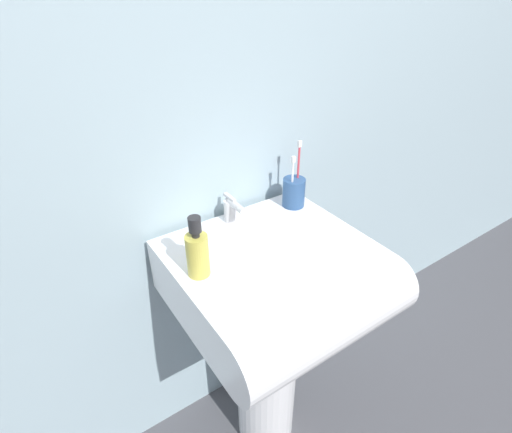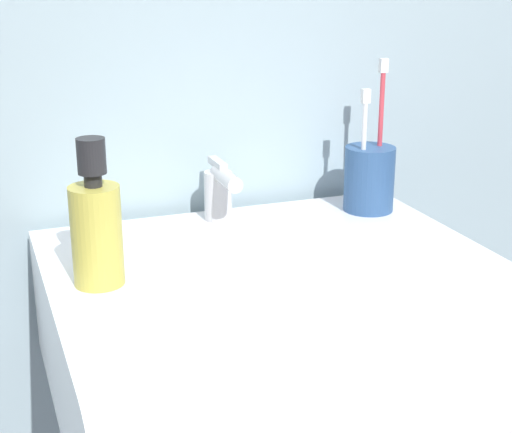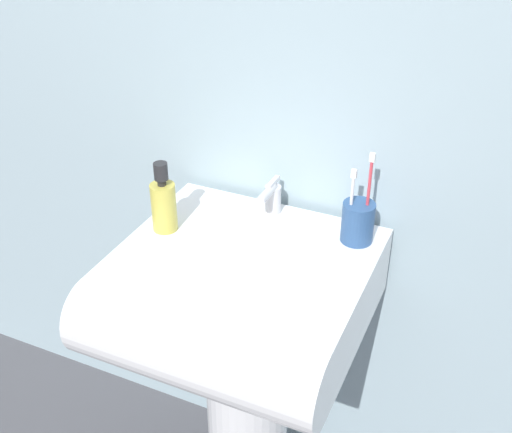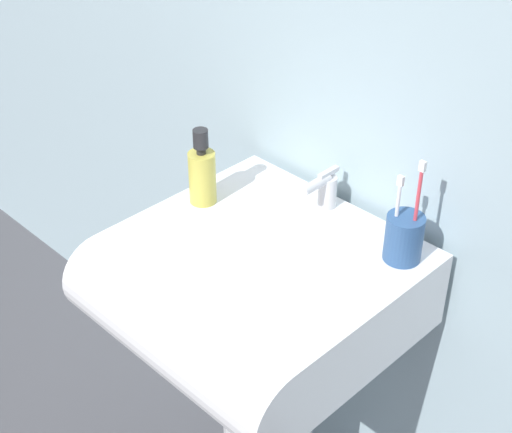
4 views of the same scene
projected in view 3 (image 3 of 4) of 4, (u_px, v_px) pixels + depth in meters
wall_back at (295, 76)px, 1.47m from camera, size 5.00×0.05×2.40m
sink_pedestal at (247, 416)px, 1.70m from camera, size 0.21×0.21×0.71m
sink_basin at (234, 300)px, 1.42m from camera, size 0.55×0.55×0.17m
faucet at (271, 197)px, 1.54m from camera, size 0.04×0.10×0.09m
toothbrush_cup at (358, 221)px, 1.44m from camera, size 0.07×0.07×0.22m
soap_bottle at (164, 204)px, 1.47m from camera, size 0.06×0.06×0.17m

